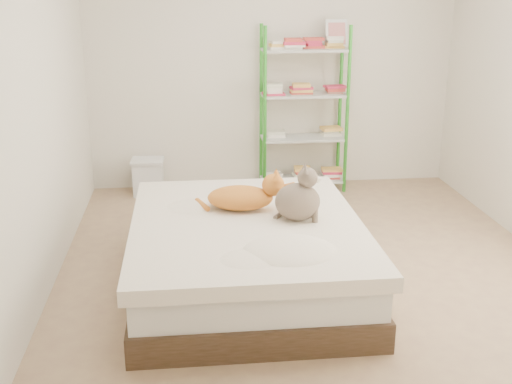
{
  "coord_description": "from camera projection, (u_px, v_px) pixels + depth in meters",
  "views": [
    {
      "loc": [
        -0.89,
        -4.54,
        2.1
      ],
      "look_at": [
        -0.4,
        -0.07,
        0.62
      ],
      "focal_mm": 45.0,
      "sensor_mm": 36.0,
      "label": 1
    }
  ],
  "objects": [
    {
      "name": "room",
      "position": [
        311.0,
        98.0,
        4.63
      ],
      "size": [
        3.81,
        4.21,
        2.61
      ],
      "color": "tan",
      "rests_on": "ground"
    },
    {
      "name": "bed",
      "position": [
        247.0,
        254.0,
        4.55
      ],
      "size": [
        1.6,
        2.0,
        0.51
      ],
      "rotation": [
        0.0,
        0.0,
        0.0
      ],
      "color": "#4B352A",
      "rests_on": "ground"
    },
    {
      "name": "orange_cat",
      "position": [
        240.0,
        195.0,
        4.66
      ],
      "size": [
        0.6,
        0.38,
        0.23
      ],
      "primitive_type": null,
      "rotation": [
        0.0,
        0.0,
        -0.13
      ],
      "color": "gold",
      "rests_on": "bed"
    },
    {
      "name": "grey_cat",
      "position": [
        298.0,
        194.0,
        4.44
      ],
      "size": [
        0.37,
        0.32,
        0.38
      ],
      "primitive_type": null,
      "rotation": [
        0.0,
        0.0,
        1.44
      ],
      "color": "#766358",
      "rests_on": "bed"
    },
    {
      "name": "shelf_unit",
      "position": [
        304.0,
        108.0,
        6.58
      ],
      "size": [
        0.88,
        0.36,
        1.74
      ],
      "color": "green",
      "rests_on": "ground"
    },
    {
      "name": "cardboard_box",
      "position": [
        302.0,
        202.0,
        5.89
      ],
      "size": [
        0.5,
        0.48,
        0.38
      ],
      "rotation": [
        0.0,
        0.0,
        -0.07
      ],
      "color": "tan",
      "rests_on": "ground"
    },
    {
      "name": "white_bin",
      "position": [
        148.0,
        177.0,
        6.59
      ],
      "size": [
        0.34,
        0.3,
        0.37
      ],
      "rotation": [
        0.0,
        0.0,
        -0.04
      ],
      "color": "silver",
      "rests_on": "ground"
    }
  ]
}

